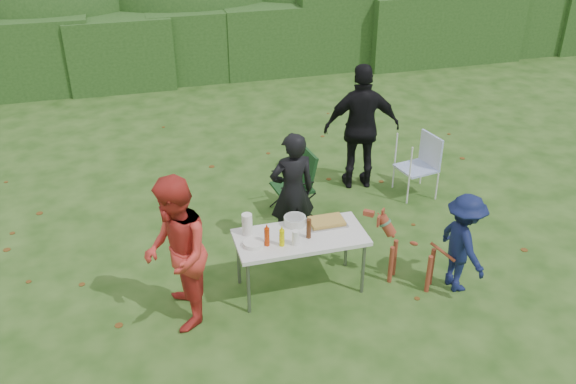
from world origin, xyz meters
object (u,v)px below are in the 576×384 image
object	(u,v)px
lawn_chair	(417,166)
paper_towel_roll	(247,224)
mustard_bottle	(282,238)
person_black_puffy	(362,128)
child	(463,243)
folding_table	(300,239)
ketchup_bottle	(267,237)
camping_chair	(292,184)
person_cook	(292,192)
dog	(413,253)
beer_bottle	(309,229)
person_red_jacket	(176,254)

from	to	relation	value
lawn_chair	paper_towel_roll	world-z (taller)	paper_towel_roll
mustard_bottle	paper_towel_roll	size ratio (longest dim) A/B	0.77
person_black_puffy	child	world-z (taller)	person_black_puffy
folding_table	ketchup_bottle	bearing A→B (deg)	-168.05
child	camping_chair	world-z (taller)	child
mustard_bottle	lawn_chair	bearing A→B (deg)	36.17
person_black_puffy	ketchup_bottle	xyz separation A→B (m)	(-2.03, -2.33, -0.12)
camping_chair	person_cook	bearing A→B (deg)	67.94
dog	folding_table	bearing A→B (deg)	28.31
beer_bottle	mustard_bottle	bearing A→B (deg)	-167.82
beer_bottle	paper_towel_roll	size ratio (longest dim) A/B	0.92
person_cook	beer_bottle	world-z (taller)	person_cook
person_red_jacket	lawn_chair	world-z (taller)	person_red_jacket
child	camping_chair	distance (m)	2.61
person_cook	ketchup_bottle	distance (m)	1.13
child	beer_bottle	bearing A→B (deg)	73.79
folding_table	lawn_chair	distance (m)	2.93
dog	child	bearing A→B (deg)	-163.11
ketchup_bottle	folding_table	bearing A→B (deg)	11.95
person_cook	beer_bottle	bearing A→B (deg)	81.89
child	paper_towel_roll	size ratio (longest dim) A/B	4.77
person_cook	dog	xyz separation A→B (m)	(1.15, -1.15, -0.38)
person_black_puffy	child	distance (m)	2.75
child	folding_table	bearing A→B (deg)	72.45
camping_chair	paper_towel_roll	bearing A→B (deg)	51.27
folding_table	ketchup_bottle	world-z (taller)	ketchup_bottle
ketchup_bottle	mustard_bottle	bearing A→B (deg)	-16.65
person_black_puffy	dog	size ratio (longest dim) A/B	2.14
person_red_jacket	paper_towel_roll	world-z (taller)	person_red_jacket
lawn_chair	child	bearing A→B (deg)	66.24
person_cook	person_red_jacket	xyz separation A→B (m)	(-1.57, -1.09, 0.07)
person_black_puffy	dog	distance (m)	2.58
child	mustard_bottle	distance (m)	2.11
mustard_bottle	paper_towel_roll	world-z (taller)	paper_towel_roll
person_red_jacket	child	xyz separation A→B (m)	(3.23, -0.28, -0.26)
mustard_bottle	child	bearing A→B (deg)	-9.45
person_black_puffy	dog	xyz separation A→B (m)	(-0.31, -2.51, -0.54)
camping_chair	paper_towel_roll	world-z (taller)	paper_towel_roll
dog	ketchup_bottle	size ratio (longest dim) A/B	4.14
person_red_jacket	mustard_bottle	xyz separation A→B (m)	(1.16, 0.07, -0.04)
child	beer_bottle	size ratio (longest dim) A/B	5.17
folding_table	mustard_bottle	distance (m)	0.33
folding_table	person_cook	world-z (taller)	person_cook
person_black_puffy	paper_towel_roll	distance (m)	3.00
folding_table	person_red_jacket	bearing A→B (deg)	-171.95
camping_chair	paper_towel_roll	size ratio (longest dim) A/B	3.62
child	ketchup_bottle	distance (m)	2.28
mustard_bottle	beer_bottle	xyz separation A→B (m)	(0.33, 0.07, 0.02)
person_red_jacket	lawn_chair	distance (m)	4.26
folding_table	beer_bottle	bearing A→B (deg)	-39.48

